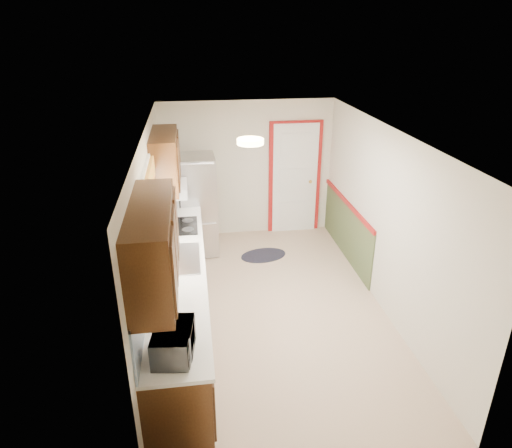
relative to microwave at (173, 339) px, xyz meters
name	(u,v)px	position (x,y,z in m)	size (l,w,h in m)	color
room_shell	(272,227)	(1.20, 1.95, 0.10)	(3.20, 5.20, 2.52)	tan
kitchen_run	(175,273)	(-0.04, 1.66, -0.29)	(0.63, 4.00, 2.20)	#3E210E
back_wall_trim	(306,189)	(2.19, 4.16, -0.21)	(1.12, 2.30, 2.08)	maroon
ceiling_fixture	(250,141)	(0.90, 1.75, 1.26)	(0.30, 0.30, 0.06)	#FFD88C
microwave	(173,339)	(0.00, 0.00, 0.00)	(0.48, 0.27, 0.33)	white
refrigerator	(195,205)	(0.25, 3.80, -0.28)	(0.71, 0.71, 1.66)	#B7B7BC
rug	(263,255)	(1.34, 3.45, -1.10)	(0.77, 0.50, 0.01)	black
cooktop	(179,226)	(0.01, 2.72, -0.15)	(0.51, 0.62, 0.02)	black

